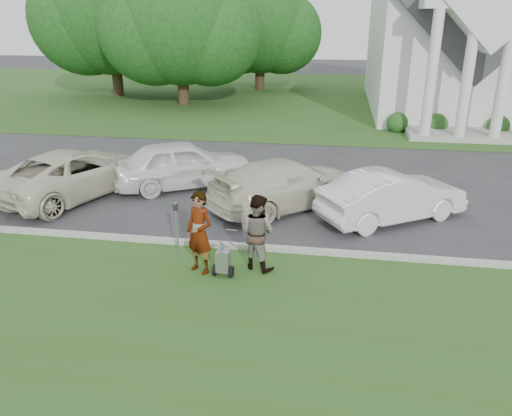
% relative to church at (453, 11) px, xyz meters
% --- Properties ---
extents(ground, '(120.00, 120.00, 0.00)m').
position_rel_church_xyz_m(ground, '(-9.00, -23.11, -5.94)').
color(ground, '#333335').
rests_on(ground, ground).
extents(grass_strip, '(80.00, 7.00, 0.01)m').
position_rel_church_xyz_m(grass_strip, '(-9.00, -26.11, -5.93)').
color(grass_strip, '#30521C').
rests_on(grass_strip, ground).
extents(church_lawn, '(80.00, 30.00, 0.01)m').
position_rel_church_xyz_m(church_lawn, '(-9.00, 3.89, -5.93)').
color(church_lawn, '#30521C').
rests_on(church_lawn, ground).
extents(curb, '(80.00, 0.18, 0.15)m').
position_rel_church_xyz_m(curb, '(-9.00, -22.56, -5.86)').
color(curb, '#9E9E93').
rests_on(curb, ground).
extents(church, '(9.19, 19.00, 24.10)m').
position_rel_church_xyz_m(church, '(0.00, 0.00, 0.00)').
color(church, white).
rests_on(church, ground).
extents(tree_left, '(10.63, 8.40, 9.71)m').
position_rel_church_xyz_m(tree_left, '(-17.01, -1.13, -0.83)').
color(tree_left, '#332316').
rests_on(tree_left, ground).
extents(tree_far, '(11.64, 9.20, 10.73)m').
position_rel_church_xyz_m(tree_far, '(-23.01, 1.87, -0.25)').
color(tree_far, '#332316').
rests_on(tree_far, ground).
extents(tree_back, '(9.61, 7.60, 8.89)m').
position_rel_church_xyz_m(tree_back, '(-13.01, 6.87, -1.21)').
color(tree_back, '#332316').
rests_on(tree_back, ground).
extents(striping_cart, '(0.49, 0.95, 0.87)m').
position_rel_church_xyz_m(striping_cart, '(-9.07, -24.06, -5.57)').
color(striping_cart, black).
rests_on(striping_cart, ground).
extents(person_left, '(0.87, 0.76, 2.00)m').
position_rel_church_xyz_m(person_left, '(-9.65, -23.92, -4.94)').
color(person_left, '#999999').
rests_on(person_left, ground).
extents(person_right, '(1.12, 1.02, 1.87)m').
position_rel_church_xyz_m(person_right, '(-8.35, -23.52, -5.00)').
color(person_right, '#999999').
rests_on(person_right, ground).
extents(parking_meter_near, '(0.10, 0.09, 1.45)m').
position_rel_church_xyz_m(parking_meter_near, '(-10.43, -23.22, -5.03)').
color(parking_meter_near, gray).
rests_on(parking_meter_near, ground).
extents(car_a, '(4.51, 6.19, 1.56)m').
position_rel_church_xyz_m(car_a, '(-15.22, -19.29, -5.16)').
color(car_a, beige).
rests_on(car_a, ground).
extents(car_b, '(5.23, 4.19, 1.67)m').
position_rel_church_xyz_m(car_b, '(-11.92, -17.86, -5.10)').
color(car_b, white).
rests_on(car_b, ground).
extents(car_c, '(5.27, 5.16, 1.52)m').
position_rel_church_xyz_m(car_c, '(-8.09, -19.24, -5.18)').
color(car_c, beige).
rests_on(car_c, ground).
extents(car_d, '(4.63, 3.77, 1.48)m').
position_rel_church_xyz_m(car_d, '(-4.89, -19.84, -5.20)').
color(car_d, silver).
rests_on(car_d, ground).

